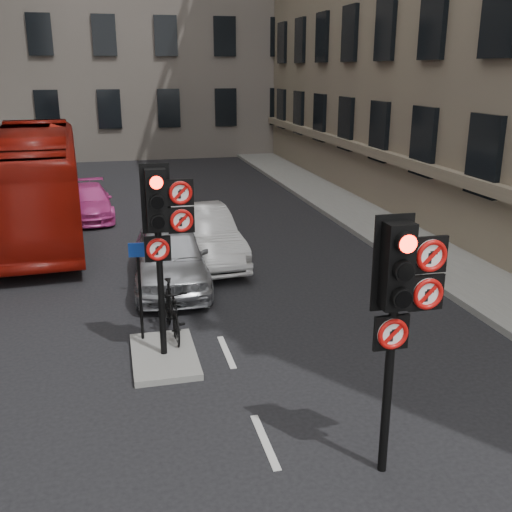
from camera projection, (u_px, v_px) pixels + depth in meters
name	position (u px, v px, depth m)	size (l,w,h in m)	color
pavement_right	(401.00, 233.00, 19.70)	(3.00, 50.00, 0.16)	gray
centre_island	(164.00, 356.00, 11.33)	(1.20, 2.00, 0.12)	gray
signal_near	(401.00, 294.00, 7.46)	(0.91, 0.40, 3.58)	black
signal_far	(162.00, 220.00, 10.55)	(0.91, 0.40, 3.58)	black
car_silver	(170.00, 256.00, 15.00)	(1.81, 4.51, 1.54)	#A5A7AC
car_white	(200.00, 235.00, 16.87)	(1.63, 4.67, 1.54)	silver
car_pink	(88.00, 202.00, 21.84)	(1.65, 4.05, 1.18)	#D93F9C
bus_red	(33.00, 180.00, 19.92)	(2.84, 12.16, 3.39)	maroon
motorcycle	(172.00, 310.00, 12.16)	(0.54, 1.90, 1.14)	black
motorcyclist	(175.00, 252.00, 15.00)	(0.63, 0.41, 1.72)	black
info_sign	(139.00, 278.00, 11.52)	(0.34, 0.12, 1.99)	black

